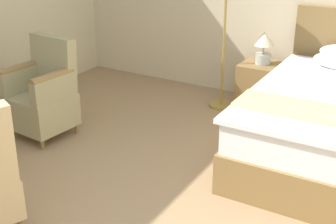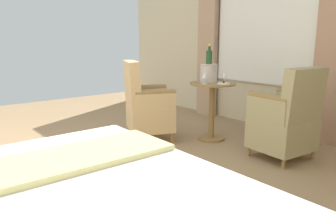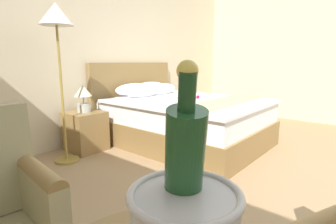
# 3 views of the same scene
# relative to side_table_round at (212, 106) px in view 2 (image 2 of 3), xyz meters

# --- Properties ---
(ground_plane) EXTENTS (7.95, 7.95, 0.00)m
(ground_plane) POSITION_rel_side_table_round_xyz_m (2.15, -0.05, -0.44)
(ground_plane) COLOR #9D7D58
(wall_window_side) EXTENTS (0.27, 6.31, 2.93)m
(wall_window_side) POSITION_rel_side_table_round_xyz_m (-1.12, -0.05, 1.02)
(wall_window_side) COLOR beige
(wall_window_side) RESTS_ON ground
(side_table_round) EXTENTS (0.56, 0.56, 0.72)m
(side_table_round) POSITION_rel_side_table_round_xyz_m (0.00, 0.00, 0.00)
(side_table_round) COLOR olive
(side_table_round) RESTS_ON ground
(champagne_bucket) EXTENTS (0.22, 0.22, 0.47)m
(champagne_bucket) POSITION_rel_side_table_round_xyz_m (-0.00, -0.07, 0.43)
(champagne_bucket) COLOR #BDB3B1
(champagne_bucket) RESTS_ON side_table_round
(wine_glass_near_bucket) EXTENTS (0.07, 0.07, 0.14)m
(wine_glass_near_bucket) POSITION_rel_side_table_round_xyz_m (0.14, -0.00, 0.38)
(wine_glass_near_bucket) COLOR white
(wine_glass_near_bucket) RESTS_ON side_table_round
(wine_glass_near_edge) EXTENTS (0.06, 0.06, 0.15)m
(wine_glass_near_edge) POSITION_rel_side_table_round_xyz_m (-0.13, 0.08, 0.39)
(wine_glass_near_edge) COLOR white
(wine_glass_near_edge) RESTS_ON side_table_round
(snack_plate) EXTENTS (0.15, 0.15, 0.04)m
(snack_plate) POSITION_rel_side_table_round_xyz_m (-0.03, 0.15, 0.29)
(snack_plate) COLOR white
(snack_plate) RESTS_ON side_table_round
(armchair_by_window) EXTENTS (0.61, 0.60, 0.98)m
(armchair_by_window) POSITION_rel_side_table_round_xyz_m (-0.10, 0.97, -0.02)
(armchair_by_window) COLOR olive
(armchair_by_window) RESTS_ON ground
(armchair_facing_bed) EXTENTS (0.71, 0.70, 0.99)m
(armchair_facing_bed) POSITION_rel_side_table_round_xyz_m (0.66, -0.48, -0.00)
(armchair_facing_bed) COLOR olive
(armchair_facing_bed) RESTS_ON ground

